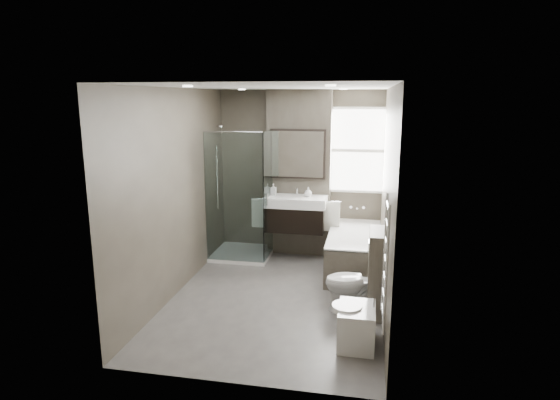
% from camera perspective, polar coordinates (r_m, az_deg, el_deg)
% --- Properties ---
extents(room, '(2.70, 3.90, 2.70)m').
position_cam_1_polar(room, '(5.69, -0.32, 0.42)').
color(room, '#55524E').
rests_on(room, ground).
extents(vanity_pier, '(1.00, 0.25, 2.60)m').
position_cam_1_polar(vanity_pier, '(7.41, 2.34, 3.23)').
color(vanity_pier, '#4D473D').
rests_on(vanity_pier, ground).
extents(vanity, '(0.95, 0.47, 0.66)m').
position_cam_1_polar(vanity, '(7.18, 1.88, -1.62)').
color(vanity, black).
rests_on(vanity, vanity_pier).
extents(mirror_cabinet, '(0.86, 0.08, 0.76)m').
position_cam_1_polar(mirror_cabinet, '(7.20, 2.17, 5.62)').
color(mirror_cabinet, black).
rests_on(mirror_cabinet, vanity_pier).
extents(towel_left, '(0.24, 0.06, 0.44)m').
position_cam_1_polar(towel_left, '(7.27, -2.50, -1.61)').
color(towel_left, silver).
rests_on(towel_left, vanity_pier).
extents(towel_right, '(0.24, 0.06, 0.44)m').
position_cam_1_polar(towel_right, '(7.11, 6.33, -2.01)').
color(towel_right, silver).
rests_on(towel_right, vanity_pier).
extents(shower_enclosure, '(0.90, 0.90, 2.00)m').
position_cam_1_polar(shower_enclosure, '(7.32, -4.05, -3.38)').
color(shower_enclosure, white).
rests_on(shower_enclosure, ground).
extents(bathtub, '(0.75, 1.60, 0.57)m').
position_cam_1_polar(bathtub, '(6.91, 9.07, -6.01)').
color(bathtub, '#4D473D').
rests_on(bathtub, ground).
extents(window, '(0.98, 0.06, 1.33)m').
position_cam_1_polar(window, '(7.38, 9.45, 5.98)').
color(window, white).
rests_on(window, room).
extents(toilet, '(0.75, 0.51, 0.70)m').
position_cam_1_polar(toilet, '(5.66, 9.09, -9.87)').
color(toilet, white).
rests_on(toilet, ground).
extents(cistern_box, '(0.19, 0.55, 1.00)m').
position_cam_1_polar(cistern_box, '(5.58, 11.62, -8.67)').
color(cistern_box, '#4D473D').
rests_on(cistern_box, ground).
extents(bidet, '(0.44, 0.51, 0.53)m').
position_cam_1_polar(bidet, '(4.99, 9.23, -14.81)').
color(bidet, white).
rests_on(bidet, ground).
extents(towel_radiator, '(0.03, 0.49, 1.10)m').
position_cam_1_polar(towel_radiator, '(4.10, 12.74, -7.34)').
color(towel_radiator, silver).
rests_on(towel_radiator, room).
extents(soap_bottle_a, '(0.08, 0.08, 0.18)m').
position_cam_1_polar(soap_bottle_a, '(7.22, -0.81, 1.29)').
color(soap_bottle_a, white).
rests_on(soap_bottle_a, vanity).
extents(soap_bottle_b, '(0.11, 0.11, 0.15)m').
position_cam_1_polar(soap_bottle_b, '(7.13, 3.45, 1.01)').
color(soap_bottle_b, white).
rests_on(soap_bottle_b, vanity).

